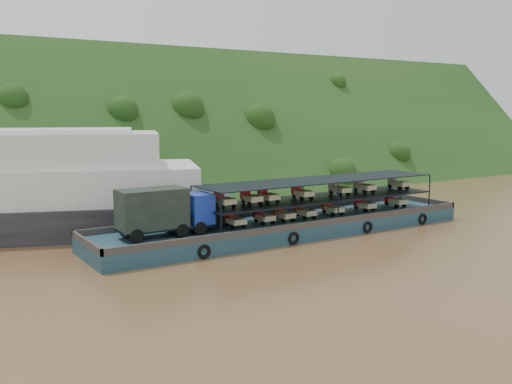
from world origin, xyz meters
TOP-DOWN VIEW (x-y plane):
  - ground at (0.00, 0.00)m, footprint 160.00×160.00m
  - hillside at (0.00, 36.00)m, footprint 140.00×39.60m
  - cargo_barge at (-2.72, -1.32)m, footprint 35.00×7.18m

SIDE VIEW (x-z plane):
  - ground at x=0.00m, z-range 0.00..0.00m
  - hillside at x=0.00m, z-range -19.80..19.80m
  - cargo_barge at x=-2.72m, z-range -1.21..3.66m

